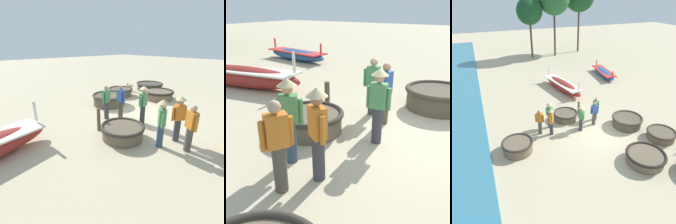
# 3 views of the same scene
# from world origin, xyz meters

# --- Properties ---
(ground_plane) EXTENTS (80.00, 80.00, 0.00)m
(ground_plane) POSITION_xyz_m (0.00, 0.00, 0.00)
(ground_plane) COLOR #C6B793
(coracle_weathered) EXTENTS (1.65, 1.65, 0.63)m
(coracle_weathered) POSITION_xyz_m (-4.77, 0.07, 0.34)
(coracle_weathered) COLOR brown
(coracle_weathered) RESTS_ON ground
(coracle_center) EXTENTS (1.96, 1.96, 0.55)m
(coracle_center) POSITION_xyz_m (0.85, -3.07, 0.30)
(coracle_center) COLOR brown
(coracle_center) RESTS_ON ground
(coracle_nearest) EXTENTS (1.64, 1.64, 0.51)m
(coracle_nearest) POSITION_xyz_m (3.00, -1.83, 0.28)
(coracle_nearest) COLOR brown
(coracle_nearest) RESTS_ON ground
(coracle_front_left) EXTENTS (1.88, 1.88, 0.63)m
(coracle_front_left) POSITION_xyz_m (2.03, 0.04, 0.34)
(coracle_front_left) COLOR brown
(coracle_front_left) RESTS_ON ground
(coracle_far_left) EXTENTS (1.61, 1.61, 0.52)m
(coracle_far_left) POSITION_xyz_m (-1.22, 2.20, 0.28)
(coracle_far_left) COLOR brown
(coracle_far_left) RESTS_ON ground
(long_boat_white_hull) EXTENTS (1.55, 4.23, 1.06)m
(long_boat_white_hull) POSITION_xyz_m (5.44, 8.53, 0.31)
(long_boat_white_hull) COLOR #285693
(long_boat_white_hull) RESTS_ON ground
(long_boat_blue_hull) EXTENTS (1.98, 5.08, 1.44)m
(long_boat_blue_hull) POSITION_xyz_m (0.38, 6.74, 0.41)
(long_boat_blue_hull) COLOR maroon
(long_boat_blue_hull) RESTS_ON ground
(fisherman_by_coracle) EXTENTS (0.38, 0.43, 1.67)m
(fisherman_by_coracle) POSITION_xyz_m (-2.46, 1.67, 0.96)
(fisherman_by_coracle) COLOR #2D425B
(fisherman_by_coracle) RESTS_ON ground
(fisherman_with_hat) EXTENTS (0.36, 0.52, 1.67)m
(fisherman_with_hat) POSITION_xyz_m (-0.87, 0.63, 0.96)
(fisherman_with_hat) COLOR #383842
(fisherman_with_hat) RESTS_ON ground
(fisherman_crouching) EXTENTS (0.36, 0.47, 1.67)m
(fisherman_crouching) POSITION_xyz_m (-2.62, 0.89, 0.96)
(fisherman_crouching) COLOR #383842
(fisherman_crouching) RESTS_ON ground
(fisherman_hauling) EXTENTS (0.47, 0.36, 1.57)m
(fisherman_hauling) POSITION_xyz_m (-3.21, 1.22, 0.84)
(fisherman_hauling) COLOR #4C473D
(fisherman_hauling) RESTS_ON ground
(fisherman_standing_right) EXTENTS (0.30, 0.52, 1.57)m
(fisherman_standing_right) POSITION_xyz_m (0.57, 1.45, 0.84)
(fisherman_standing_right) COLOR #383842
(fisherman_standing_right) RESTS_ON ground
(fisherman_standing_left) EXTENTS (0.53, 0.25, 1.57)m
(fisherman_standing_left) POSITION_xyz_m (0.18, 0.92, 0.84)
(fisherman_standing_left) COLOR #4C473D
(fisherman_standing_left) RESTS_ON ground
(mooring_post_shoreline) EXTENTS (0.14, 0.14, 0.95)m
(mooring_post_shoreline) POSITION_xyz_m (-0.15, 2.46, 0.47)
(mooring_post_shoreline) COLOR brown
(mooring_post_shoreline) RESTS_ON ground
(tree_leftmost) EXTENTS (3.01, 3.01, 6.86)m
(tree_leftmost) POSITION_xyz_m (0.62, 17.65, 5.33)
(tree_leftmost) COLOR #4C3D2D
(tree_leftmost) RESTS_ON ground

